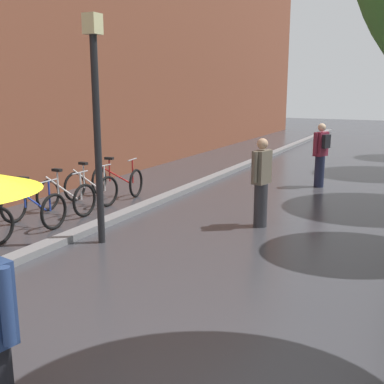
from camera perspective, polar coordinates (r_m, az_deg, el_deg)
The scene contains 8 objects.
kerb_strip at distance 13.59m, azimuth 2.13°, elevation 1.55°, with size 0.30×36.00×0.12m, color slate.
parked_bicycle_2 at distance 9.62m, azimuth -18.64°, elevation -1.76°, with size 1.09×0.72×0.96m.
parked_bicycle_3 at distance 10.38m, azimuth -15.01°, elevation -0.52°, with size 1.10×0.73×0.96m.
parked_bicycle_4 at distance 11.14m, azimuth -12.14°, elevation 0.50°, with size 1.14×0.79×0.96m.
parked_bicycle_5 at distance 11.86m, azimuth -9.03°, elevation 1.34°, with size 1.17×0.84×0.96m.
street_lamp_post at distance 8.01m, azimuth -11.48°, elevation 9.42°, with size 0.24×0.24×3.78m.
pedestrian_walking_midground at distance 13.14m, azimuth 15.30°, elevation 4.50°, with size 0.42×0.55×1.71m.
pedestrian_walking_far at distance 9.10m, azimuth 8.37°, elevation 1.20°, with size 0.30×0.58×1.71m.
Camera 1 is at (2.32, -2.15, 2.63)m, focal length 44.14 mm.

